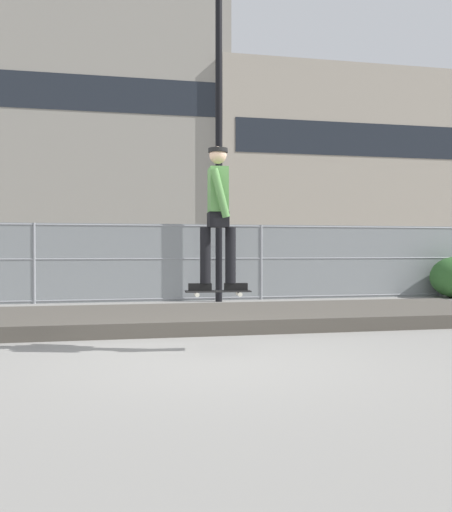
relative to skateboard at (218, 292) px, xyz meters
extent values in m
plane|color=gray|center=(-0.21, -0.45, -0.73)|extent=(120.00, 120.00, 0.00)
cube|color=#4C473F|center=(-0.21, 2.62, -0.62)|extent=(11.49, 2.86, 0.22)
cube|color=black|center=(0.00, 0.00, 0.00)|extent=(0.81, 0.27, 0.02)
cylinder|color=silver|center=(0.27, 0.07, -0.03)|extent=(0.06, 0.03, 0.05)
cylinder|color=silver|center=(0.25, -0.11, -0.03)|extent=(0.06, 0.03, 0.05)
cylinder|color=silver|center=(-0.25, 0.11, -0.03)|extent=(0.06, 0.03, 0.05)
cylinder|color=silver|center=(-0.27, -0.07, -0.03)|extent=(0.06, 0.03, 0.05)
cube|color=#99999E|center=(0.26, -0.02, -0.01)|extent=(0.06, 0.14, 0.01)
cube|color=#99999E|center=(-0.26, 0.02, -0.01)|extent=(0.06, 0.14, 0.01)
cube|color=black|center=(0.22, -0.02, 0.06)|extent=(0.29, 0.12, 0.09)
cube|color=black|center=(-0.22, 0.02, 0.06)|extent=(0.29, 0.12, 0.09)
cylinder|color=black|center=(0.15, -0.01, 0.44)|extent=(0.13, 0.13, 0.68)
cylinder|color=black|center=(-0.15, 0.01, 0.44)|extent=(0.13, 0.13, 0.68)
cube|color=black|center=(0.00, 0.00, 0.88)|extent=(0.27, 0.36, 0.18)
cube|color=#4C7F3F|center=(0.00, 0.00, 1.24)|extent=(0.25, 0.40, 0.54)
cylinder|color=#4C7F3F|center=(0.02, 0.24, 1.18)|extent=(0.24, 0.11, 0.58)
cylinder|color=#4C7F3F|center=(-0.02, -0.24, 1.18)|extent=(0.24, 0.11, 0.58)
sphere|color=tan|center=(0.00, 0.00, 1.66)|extent=(0.21, 0.21, 0.21)
cylinder|color=black|center=(0.00, 0.00, 1.72)|extent=(0.24, 0.24, 0.05)
cylinder|color=gray|center=(-2.90, 6.91, 0.20)|extent=(0.06, 0.06, 1.85)
cylinder|color=gray|center=(2.47, 6.91, 0.20)|extent=(0.06, 0.06, 1.85)
cylinder|color=gray|center=(-0.21, 6.91, 1.08)|extent=(26.84, 0.04, 0.04)
cylinder|color=gray|center=(-0.21, 6.91, 0.29)|extent=(26.84, 0.04, 0.04)
cylinder|color=gray|center=(-0.21, 6.91, -0.67)|extent=(26.84, 0.04, 0.04)
cube|color=gray|center=(-0.21, 6.91, 0.20)|extent=(26.84, 0.01, 1.85)
cylinder|color=black|center=(1.33, 6.56, 2.90)|extent=(0.16, 0.16, 7.26)
cylinder|color=black|center=(-3.22, 10.41, -0.41)|extent=(0.64, 0.25, 0.64)
cylinder|color=black|center=(-3.25, 8.70, -0.41)|extent=(0.64, 0.25, 0.64)
cube|color=#B7BABF|center=(1.68, 9.37, -0.06)|extent=(4.41, 1.82, 0.70)
cube|color=#23282D|center=(1.48, 9.37, 0.61)|extent=(2.21, 1.61, 0.64)
cylinder|color=black|center=(3.05, 10.22, -0.41)|extent=(0.64, 0.24, 0.64)
cylinder|color=black|center=(3.04, 8.51, -0.41)|extent=(0.64, 0.24, 0.64)
cylinder|color=black|center=(0.32, 10.23, -0.41)|extent=(0.64, 0.24, 0.64)
cylinder|color=black|center=(0.31, 8.52, -0.41)|extent=(0.64, 0.24, 0.64)
cube|color=#566B4C|center=(8.40, 9.52, -0.06)|extent=(4.46, 1.96, 0.70)
cube|color=#23282D|center=(8.20, 9.51, 0.61)|extent=(2.26, 1.68, 0.64)
cylinder|color=black|center=(9.73, 10.42, -0.41)|extent=(0.65, 0.26, 0.64)
cylinder|color=black|center=(7.00, 10.32, -0.41)|extent=(0.65, 0.26, 0.64)
cylinder|color=black|center=(7.06, 8.61, -0.41)|extent=(0.65, 0.26, 0.64)
cube|color=gray|center=(-6.90, 41.21, 9.01)|extent=(29.55, 13.57, 19.48)
cube|color=#1E232B|center=(-6.90, 34.40, 11.35)|extent=(27.19, 0.04, 2.50)
cube|color=#9E9384|center=(18.91, 39.39, 6.96)|extent=(23.62, 11.17, 15.37)
cube|color=#1E232B|center=(18.91, 33.79, 8.80)|extent=(21.73, 0.04, 2.50)
camera|label=1|loc=(-1.38, -6.91, 0.52)|focal=40.64mm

